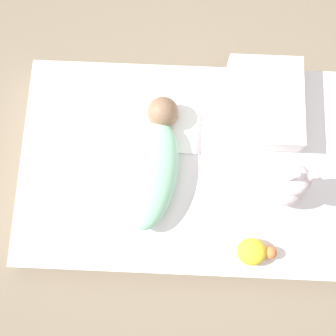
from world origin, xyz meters
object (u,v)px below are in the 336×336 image
(bunny_plush, at_px, (288,184))
(turtle_plush, at_px, (254,252))
(swaddled_baby, at_px, (153,164))
(pillow, at_px, (264,103))

(bunny_plush, relative_size, turtle_plush, 2.03)
(swaddled_baby, xyz_separation_m, pillow, (0.46, 0.28, -0.01))
(bunny_plush, distance_m, turtle_plush, 0.30)
(bunny_plush, bearing_deg, pillow, 101.37)
(turtle_plush, bearing_deg, bunny_plush, 66.70)
(swaddled_baby, distance_m, bunny_plush, 0.53)
(pillow, height_order, bunny_plush, bunny_plush)
(swaddled_baby, relative_size, bunny_plush, 1.77)
(pillow, xyz_separation_m, turtle_plush, (-0.04, -0.62, -0.02))
(bunny_plush, bearing_deg, swaddled_baby, 172.29)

